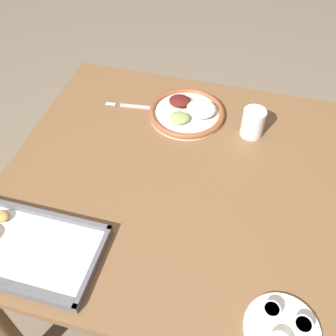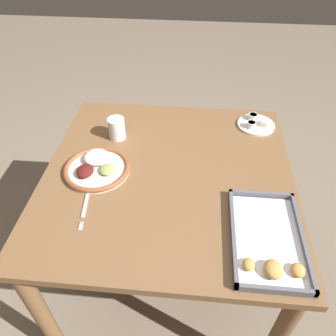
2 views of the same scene
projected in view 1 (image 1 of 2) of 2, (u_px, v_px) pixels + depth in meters
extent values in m
plane|color=#7A6B59|center=(169.00, 285.00, 1.70)|extent=(8.00, 8.00, 0.00)
cube|color=brown|center=(169.00, 178.00, 1.17)|extent=(0.97, 0.96, 0.03)
cylinder|color=brown|center=(296.00, 180.00, 1.64)|extent=(0.06, 0.06, 0.70)
cylinder|color=brown|center=(102.00, 142.00, 1.79)|extent=(0.06, 0.06, 0.70)
cylinder|color=brown|center=(1.00, 325.00, 1.24)|extent=(0.06, 0.06, 0.70)
cylinder|color=beige|center=(187.00, 114.00, 1.33)|extent=(0.25, 0.25, 0.01)
torus|color=brown|center=(187.00, 112.00, 1.33)|extent=(0.26, 0.26, 0.02)
ellipsoid|color=silver|center=(201.00, 109.00, 1.32)|extent=(0.10, 0.10, 0.03)
ellipsoid|color=#511614|center=(180.00, 101.00, 1.35)|extent=(0.08, 0.06, 0.03)
ellipsoid|color=#8C9E5B|center=(180.00, 118.00, 1.29)|extent=(0.07, 0.06, 0.02)
cube|color=#B2B2B7|center=(145.00, 107.00, 1.36)|extent=(0.17, 0.03, 0.00)
cylinder|color=#B2B2B7|center=(111.00, 103.00, 1.38)|extent=(0.04, 0.01, 0.00)
cylinder|color=#B2B2B7|center=(111.00, 104.00, 1.38)|extent=(0.04, 0.01, 0.00)
cylinder|color=#B2B2B7|center=(111.00, 104.00, 1.37)|extent=(0.04, 0.01, 0.00)
cylinder|color=#B2B2B7|center=(110.00, 105.00, 1.37)|extent=(0.04, 0.01, 0.00)
cylinder|color=white|center=(282.00, 330.00, 0.85)|extent=(0.17, 0.17, 0.01)
cylinder|color=silver|center=(302.00, 326.00, 0.84)|extent=(0.04, 0.04, 0.03)
cylinder|color=#C67F23|center=(303.00, 325.00, 0.83)|extent=(0.03, 0.03, 0.01)
cylinder|color=silver|center=(271.00, 311.00, 0.86)|extent=(0.04, 0.04, 0.03)
cylinder|color=#51992D|center=(272.00, 309.00, 0.85)|extent=(0.03, 0.03, 0.01)
cube|color=#595960|center=(28.00, 251.00, 0.99)|extent=(0.37, 0.23, 0.01)
cube|color=silver|center=(27.00, 250.00, 0.98)|extent=(0.34, 0.21, 0.00)
cube|color=#595960|center=(46.00, 214.00, 1.04)|extent=(0.37, 0.01, 0.02)
cube|color=#595960|center=(4.00, 288.00, 0.91)|extent=(0.37, 0.01, 0.02)
cube|color=#595960|center=(94.00, 266.00, 0.94)|extent=(0.01, 0.23, 0.02)
ellipsoid|color=#C18E47|center=(2.00, 216.00, 1.04)|extent=(0.04, 0.04, 0.02)
cylinder|color=white|center=(253.00, 123.00, 1.24)|extent=(0.07, 0.07, 0.09)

